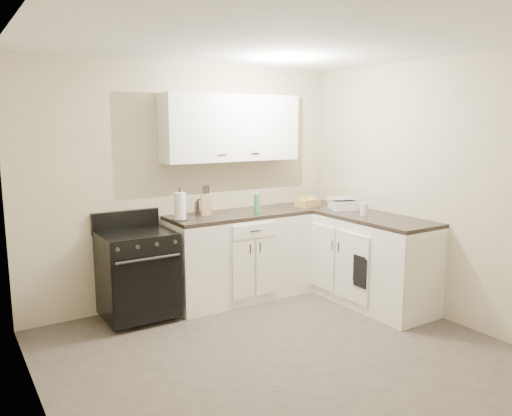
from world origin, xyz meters
TOP-DOWN VIEW (x-y plane):
  - floor at (0.00, 0.00)m, footprint 3.60×3.60m
  - ceiling at (0.00, 0.00)m, footprint 3.60×3.60m
  - wall_back at (0.00, 1.80)m, footprint 3.60×0.00m
  - wall_right at (1.80, 0.00)m, footprint 0.00×3.60m
  - wall_left at (-1.80, 0.00)m, footprint 0.00×3.60m
  - base_cabinets_back at (0.43, 1.50)m, footprint 1.55×0.60m
  - base_cabinets_right at (1.50, 0.85)m, footprint 0.60×1.90m
  - countertop_back at (0.43, 1.50)m, footprint 1.55×0.60m
  - countertop_right at (1.50, 0.85)m, footprint 0.60×1.90m
  - upper_cabinets at (0.43, 1.65)m, footprint 1.55×0.30m
  - stove at (-0.73, 1.48)m, footprint 0.67×0.57m
  - knife_block at (0.07, 1.58)m, footprint 0.13×0.12m
  - paper_towel at (-0.27, 1.47)m, footprint 0.12×0.12m
  - soap_bottle at (0.60, 1.42)m, footprint 0.08×0.08m
  - picture_frame at (0.13, 1.76)m, footprint 0.12×0.05m
  - wicker_basket at (1.31, 1.44)m, footprint 0.29×0.21m
  - countertop_grill at (1.52, 1.08)m, footprint 0.35×0.34m
  - glass_jar at (1.45, 0.68)m, footprint 0.10×0.10m
  - oven_mitt_near at (1.18, 0.42)m, footprint 0.02×0.17m
  - oven_mitt_far at (1.18, 0.44)m, footprint 0.02×0.15m

SIDE VIEW (x-z plane):
  - floor at x=0.00m, z-range 0.00..0.00m
  - oven_mitt_near at x=1.18m, z-range 0.28..0.58m
  - base_cabinets_back at x=0.43m, z-range 0.00..0.90m
  - base_cabinets_right at x=1.50m, z-range 0.00..0.90m
  - stove at x=-0.73m, z-range 0.05..0.87m
  - oven_mitt_far at x=1.18m, z-range 0.33..0.60m
  - countertop_back at x=0.43m, z-range 0.90..0.94m
  - countertop_right at x=1.50m, z-range 0.90..0.94m
  - wicker_basket at x=1.31m, z-range 0.94..1.03m
  - countertop_grill at x=1.52m, z-range 0.94..1.04m
  - glass_jar at x=1.45m, z-range 0.94..1.07m
  - picture_frame at x=0.13m, z-range 0.94..1.09m
  - soap_bottle at x=0.60m, z-range 0.94..1.14m
  - knife_block at x=0.07m, z-range 0.94..1.16m
  - paper_towel at x=-0.27m, z-range 0.94..1.21m
  - wall_back at x=0.00m, z-range -0.55..3.05m
  - wall_right at x=1.80m, z-range -0.55..3.05m
  - wall_left at x=-1.80m, z-range -0.55..3.05m
  - upper_cabinets at x=0.43m, z-range 1.49..2.19m
  - ceiling at x=0.00m, z-range 2.50..2.50m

